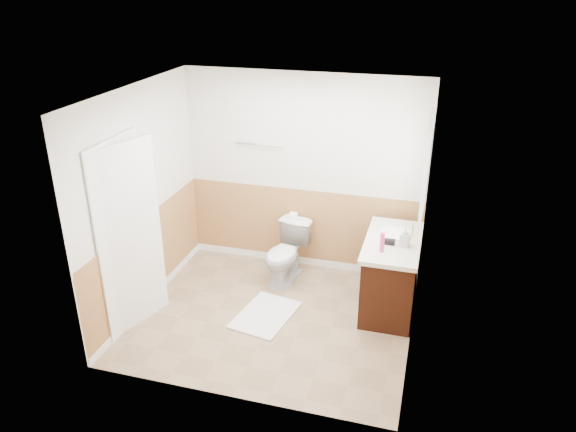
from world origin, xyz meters
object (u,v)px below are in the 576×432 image
(vanity_cabinet, at_px, (391,276))
(soap_dispenser, at_px, (405,237))
(bath_mat, at_px, (265,315))
(toilet, at_px, (286,254))
(lotion_bottle, at_px, (382,242))

(vanity_cabinet, distance_m, soap_dispenser, 0.58)
(bath_mat, bearing_deg, soap_dispenser, 18.16)
(toilet, height_order, soap_dispenser, soap_dispenser)
(toilet, height_order, vanity_cabinet, vanity_cabinet)
(lotion_bottle, bearing_deg, soap_dispenser, 41.30)
(vanity_cabinet, relative_size, lotion_bottle, 5.00)
(vanity_cabinet, distance_m, lotion_bottle, 0.64)
(lotion_bottle, relative_size, soap_dispenser, 1.06)
(lotion_bottle, bearing_deg, toilet, 155.38)
(toilet, height_order, lotion_bottle, lotion_bottle)
(lotion_bottle, distance_m, soap_dispenser, 0.29)
(toilet, relative_size, lotion_bottle, 3.31)
(toilet, xyz_separation_m, vanity_cabinet, (1.31, -0.25, 0.04))
(lotion_bottle, xyz_separation_m, soap_dispenser, (0.22, 0.19, -0.01))
(vanity_cabinet, xyz_separation_m, lotion_bottle, (-0.10, -0.30, 0.56))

